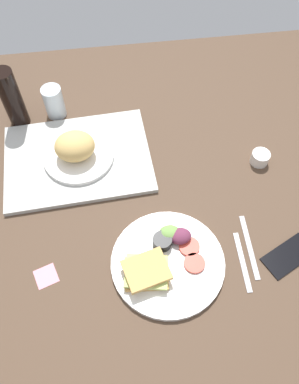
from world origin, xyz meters
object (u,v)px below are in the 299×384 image
at_px(bread_plate_near, 76,150).
at_px(plate_with_salad, 165,260).
at_px(drinking_glass, 54,102).
at_px(espresso_cup, 260,158).
at_px(sticky_note, 46,276).
at_px(soda_bottle, 12,99).
at_px(cell_phone, 289,256).
at_px(serving_tray, 78,158).
at_px(knife, 249,246).
at_px(fork, 243,261).

height_order(bread_plate_near, plate_with_salad, bread_plate_near).
bearing_deg(plate_with_salad, drinking_glass, 115.98).
relative_size(espresso_cup, sticky_note, 1.00).
xyz_separation_m(plate_with_salad, espresso_cup, (0.34, 0.30, 0.00)).
bearing_deg(sticky_note, drinking_glass, 86.90).
height_order(drinking_glass, espresso_cup, drinking_glass).
bearing_deg(bread_plate_near, sticky_note, -104.87).
height_order(drinking_glass, soda_bottle, soda_bottle).
xyz_separation_m(plate_with_salad, cell_phone, (0.33, -0.02, -0.01)).
height_order(bread_plate_near, cell_phone, bread_plate_near).
bearing_deg(serving_tray, knife, -38.25).
distance_m(serving_tray, cell_phone, 0.68).
distance_m(serving_tray, knife, 0.58).
relative_size(plate_with_salad, sticky_note, 5.40).
bearing_deg(serving_tray, espresso_cup, -8.14).
height_order(fork, cell_phone, cell_phone).
bearing_deg(cell_phone, soda_bottle, 116.11).
xyz_separation_m(drinking_glass, soda_bottle, (-0.12, -0.02, 0.05)).
height_order(serving_tray, soda_bottle, soda_bottle).
bearing_deg(serving_tray, drinking_glass, 107.27).
xyz_separation_m(soda_bottle, knife, (0.64, -0.55, -0.10)).
distance_m(fork, sticky_note, 0.52).
xyz_separation_m(knife, sticky_note, (-0.55, -0.01, -0.00)).
bearing_deg(sticky_note, espresso_cup, 23.85).
xyz_separation_m(bread_plate_near, espresso_cup, (0.56, -0.08, -0.03)).
bearing_deg(espresso_cup, fork, -113.17).
height_order(serving_tray, sticky_note, serving_tray).
bearing_deg(drinking_glass, serving_tray, -72.73).
xyz_separation_m(espresso_cup, cell_phone, (-0.01, -0.32, -0.02)).
bearing_deg(cell_phone, plate_with_salad, 150.35).
relative_size(knife, cell_phone, 1.32).
distance_m(knife, sticky_note, 0.55).
bearing_deg(plate_with_salad, knife, 3.86).
bearing_deg(cell_phone, sticky_note, 152.07).
bearing_deg(plate_with_salad, bread_plate_near, 120.15).
bearing_deg(bread_plate_near, fork, -43.22).
distance_m(soda_bottle, fork, 0.85).
bearing_deg(espresso_cup, bread_plate_near, 171.95).
xyz_separation_m(bread_plate_near, drinking_glass, (-0.07, 0.21, 0.00)).
relative_size(drinking_glass, fork, 0.65).
bearing_deg(fork, sticky_note, 88.58).
bearing_deg(sticky_note, soda_bottle, 99.17).
relative_size(bread_plate_near, cell_phone, 1.52).
bearing_deg(drinking_glass, bread_plate_near, -72.26).
height_order(bread_plate_near, espresso_cup, bread_plate_near).
bearing_deg(plate_with_salad, fork, -6.65).
relative_size(drinking_glass, espresso_cup, 1.98).
xyz_separation_m(drinking_glass, espresso_cup, (0.63, -0.29, -0.04)).
distance_m(espresso_cup, sticky_note, 0.72).
xyz_separation_m(fork, cell_phone, (0.13, -0.00, 0.00)).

